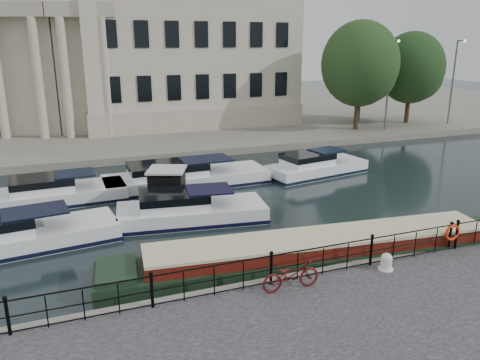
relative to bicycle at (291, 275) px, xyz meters
name	(u,v)px	position (x,y,z in m)	size (l,w,h in m)	color
ground_plane	(246,270)	(-0.47, 2.79, -1.08)	(160.00, 160.00, 0.00)	black
far_bank	(120,117)	(-0.47, 41.79, -0.80)	(120.00, 42.00, 0.55)	#6B665B
railing	(271,267)	(-0.47, 0.54, 0.12)	(24.14, 0.14, 1.22)	black
civic_building	(110,56)	(-1.46, 37.49, 5.96)	(53.55, 31.84, 16.85)	#ADA38C
lamp_posts	(422,82)	(25.53, 23.48, 3.72)	(8.24, 1.55, 8.07)	#59595B
bicycle	(291,275)	(0.00, 0.00, 0.00)	(0.70, 2.01, 1.06)	#4D100D
mooring_bollard	(386,262)	(3.85, 0.05, -0.23)	(0.56, 0.56, 0.63)	silver
life_ring_post	(452,233)	(7.29, 0.54, 0.18)	(0.69, 0.19, 1.13)	black
narrowboat	(322,255)	(2.51, 2.24, -0.71)	(17.39, 4.09, 1.62)	black
harbour_hut	(167,190)	(-1.72, 10.91, -0.13)	(3.19, 2.96, 2.16)	#6B665B
cabin_cruisers	(159,196)	(-2.03, 11.73, -0.71)	(25.97, 9.74, 1.99)	white
trees	(379,69)	(22.24, 25.85, 4.83)	(13.64, 10.59, 9.83)	black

